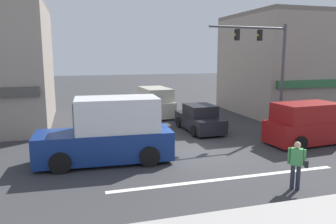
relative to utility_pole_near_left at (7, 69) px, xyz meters
name	(u,v)px	position (x,y,z in m)	size (l,w,h in m)	color
ground_plane	(195,152)	(8.72, -5.64, -3.72)	(120.00, 120.00, 0.00)	#333335
lane_marking_stripe	(229,178)	(8.72, -9.14, -3.72)	(9.00, 0.24, 0.01)	silver
building_right_corner	(316,64)	(22.30, 2.78, 0.06)	(13.52, 8.47, 7.56)	gray
utility_pole_near_left	(7,69)	(0.00, 0.00, 0.00)	(1.40, 0.22, 7.15)	brown
traffic_light_mast	(269,60)	(14.08, -3.18, 0.45)	(4.88, 0.47, 6.20)	#47474C
sedan_approaching_near	(199,119)	(10.52, -1.66, -3.01)	(1.95, 4.14, 1.58)	black
box_truck_parked_curbside	(109,133)	(4.74, -5.96, -2.47)	(5.70, 2.46, 2.75)	navy
van_crossing_leftbound	(154,102)	(9.13, 3.85, -2.72)	(2.24, 4.70, 2.11)	#B7B29E
van_crossing_rightbound	(309,124)	(14.82, -5.87, -2.72)	(4.73, 2.32, 2.11)	maroon
pedestrian_foreground_with_bag	(297,163)	(10.43, -10.68, -2.77)	(0.57, 0.59, 1.67)	#232838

